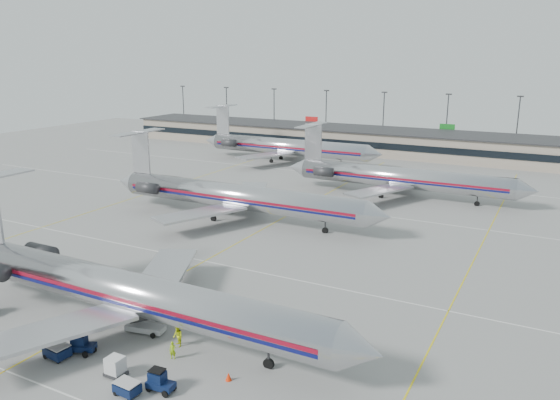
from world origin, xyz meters
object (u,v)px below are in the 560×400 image
Objects in this scene: jet_foreground at (122,290)px; tug_center at (81,344)px; belt_loader at (146,327)px; uld_container at (115,367)px; jet_second_row at (233,196)px.

jet_foreground is 19.75× the size of tug_center.
belt_loader is at bearing 40.45° from tug_center.
jet_foreground is 6.17m from tug_center.
jet_foreground reaches higher than belt_loader.
tug_center reaches higher than uld_container.
belt_loader is at bearing -70.10° from jet_second_row.
belt_loader is (-2.65, 6.68, -0.22)m from uld_container.
tug_center is at bearing -88.84° from jet_foreground.
jet_second_row reaches higher than tug_center.
tug_center is at bearing 165.94° from uld_container.
belt_loader is (12.74, -35.20, -3.13)m from jet_second_row.
jet_foreground is 4.13m from belt_loader.
jet_foreground reaches higher than tug_center.
jet_foreground is at bearing 166.33° from belt_loader.
uld_container is (5.26, -1.33, 0.01)m from tug_center.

